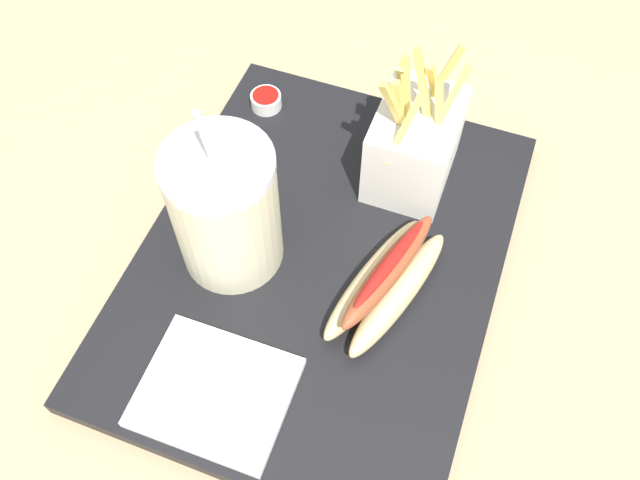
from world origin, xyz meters
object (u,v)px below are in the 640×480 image
at_px(ketchup_cup_1, 266,100).
at_px(napkin_stack, 215,392).
at_px(soda_cup, 226,210).
at_px(fries_basket, 414,144).
at_px(hot_dog_1, 387,282).

relative_size(ketchup_cup_1, napkin_stack, 0.27).
distance_m(soda_cup, fries_basket, 0.21).
distance_m(hot_dog_1, ketchup_cup_1, 0.28).
bearing_deg(ketchup_cup_1, soda_cup, 13.44).
height_order(fries_basket, hot_dog_1, fries_basket).
height_order(hot_dog_1, ketchup_cup_1, hot_dog_1).
xyz_separation_m(soda_cup, napkin_stack, (0.14, 0.05, -0.07)).
height_order(soda_cup, fries_basket, soda_cup).
distance_m(fries_basket, hot_dog_1, 0.15).
xyz_separation_m(hot_dog_1, napkin_stack, (0.15, -0.11, -0.02)).
height_order(hot_dog_1, napkin_stack, hot_dog_1).
relative_size(fries_basket, napkin_stack, 1.23).
relative_size(soda_cup, napkin_stack, 1.61).
distance_m(soda_cup, hot_dog_1, 0.16).
distance_m(soda_cup, napkin_stack, 0.16).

